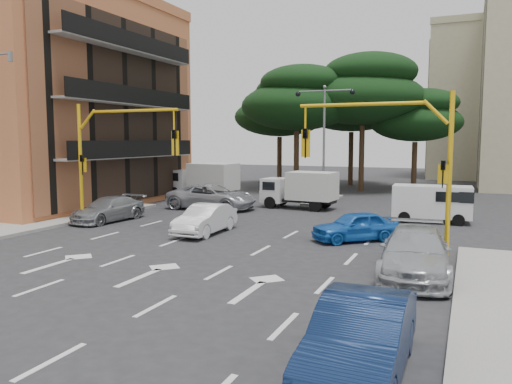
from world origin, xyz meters
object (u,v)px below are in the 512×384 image
van_white (432,203)px  box_truck_a (203,181)px  car_silver_cross_a (212,197)px  car_navy_parked (361,338)px  signal_mast_right (399,149)px  car_white_hatch (205,219)px  car_blue_compact (355,226)px  car_silver_wagon (108,209)px  car_silver_parked (415,253)px  signal_mast_left (109,147)px  box_truck_b (299,190)px  street_lamp_center (324,122)px

van_white → box_truck_a: size_ratio=0.74×
car_silver_cross_a → car_navy_parked: car_silver_cross_a is taller
signal_mast_right → car_silver_cross_a: bearing=148.4°
car_white_hatch → van_white: size_ratio=1.04×
van_white → car_navy_parked: bearing=-2.6°
car_white_hatch → car_blue_compact: bearing=8.1°
car_navy_parked → car_silver_wagon: bearing=142.0°
van_white → car_blue_compact: bearing=-25.0°
car_silver_parked → car_silver_wagon: bearing=159.1°
signal_mast_left → box_truck_b: (6.46, 9.79, -2.74)m
signal_mast_right → box_truck_a: bearing=141.7°
street_lamp_center → car_silver_wagon: street_lamp_center is taller
box_truck_b → van_white: bearing=-100.7°
signal_mast_right → box_truck_b: bearing=126.1°
signal_mast_right → car_navy_parked: (0.80, -10.73, -3.16)m
car_silver_cross_a → signal_mast_left: bearing=167.2°
signal_mast_right → van_white: size_ratio=1.55×
car_white_hatch → van_white: (9.20, 7.44, 0.30)m
car_silver_parked → box_truck_a: (-16.22, 15.41, 0.54)m
car_white_hatch → car_silver_wagon: (-6.34, 1.02, -0.03)m
street_lamp_center → box_truck_b: (-0.35, -4.21, -4.28)m
car_silver_parked → box_truck_b: size_ratio=1.10×
box_truck_b → car_silver_wagon: bearing=142.6°
car_blue_compact → signal_mast_right: bearing=14.2°
signal_mast_right → car_silver_parked: signal_mast_right is taller
car_navy_parked → van_white: bearing=89.7°
car_navy_parked → box_truck_a: box_truck_a is taller
car_silver_wagon → van_white: (15.54, 6.42, 0.33)m
car_navy_parked → car_silver_cross_a: bearing=124.8°
car_navy_parked → car_silver_parked: (0.21, 7.32, 0.02)m
car_blue_compact → car_silver_wagon: (-12.94, -0.04, 0.01)m
signal_mast_left → van_white: size_ratio=1.55×
signal_mast_right → car_blue_compact: signal_mast_right is taller
signal_mast_right → box_truck_a: (-15.22, 12.01, -2.60)m
street_lamp_center → van_white: 10.81m
signal_mast_left → box_truck_a: 12.39m
car_white_hatch → box_truck_a: (-6.76, 11.78, 0.63)m
car_blue_compact → car_navy_parked: car_navy_parked is taller
car_silver_cross_a → car_navy_parked: bearing=-145.1°
car_silver_wagon → car_silver_cross_a: car_silver_cross_a is taller
street_lamp_center → car_blue_compact: 14.47m
signal_mast_right → car_white_hatch: (-8.46, 0.23, -3.22)m
car_silver_wagon → car_navy_parked: bearing=-32.8°
car_silver_parked → box_truck_b: bearing=117.2°
car_silver_cross_a → car_silver_parked: bearing=-130.0°
street_lamp_center → van_white: size_ratio=2.01×
car_silver_parked → street_lamp_center: bearing=109.6°
car_silver_cross_a → box_truck_a: size_ratio=1.05×
car_white_hatch → box_truck_b: bearing=81.2°
signal_mast_right → box_truck_a: signal_mast_right is taller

